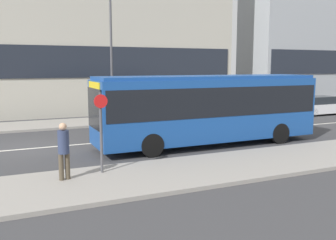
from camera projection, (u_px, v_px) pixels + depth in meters
The scene contains 12 objects.
ground_plane at pixel (30, 149), 16.45m from camera, with size 120.00×120.00×0.00m, color #3A3A3D.
sidewalk_near at pixel (47, 190), 10.80m from camera, with size 44.00×3.50×0.13m.
sidewalk_far at pixel (22, 126), 22.08m from camera, with size 44.00×3.50×0.13m.
lane_centerline at pixel (30, 149), 16.45m from camera, with size 41.80×0.16×0.01m.
apartment_block_left_tower at pixel (107, 22), 29.29m from camera, with size 19.66×5.58×14.10m.
apartment_block_right_tower at pixel (323, 30), 38.06m from camera, with size 17.57×4.92×14.38m.
city_bus at pixel (208, 105), 17.01m from camera, with size 10.42×2.53×3.17m.
parked_car_0 at pixel (267, 109), 25.55m from camera, with size 3.90×1.82×1.42m.
parked_car_1 at pixel (319, 106), 27.87m from camera, with size 4.26×1.76×1.37m.
pedestrian_near_stop at pixel (64, 147), 11.41m from camera, with size 0.35×0.34×1.78m.
bus_stop_sign at pixel (101, 126), 12.10m from camera, with size 0.44×0.12×2.63m.
street_lamp at pixel (111, 47), 22.33m from camera, with size 0.36×0.36×7.68m.
Camera 1 is at (-1.06, -17.17, 3.62)m, focal length 40.00 mm.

